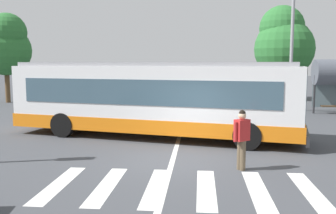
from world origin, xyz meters
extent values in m
plane|color=#424449|center=(0.00, 0.00, 0.00)|extent=(160.00, 160.00, 0.00)
cylinder|color=black|center=(2.98, 3.92, 0.50)|extent=(1.04, 0.52, 1.00)
cylinder|color=black|center=(2.46, 1.63, 0.50)|extent=(1.04, 0.52, 1.00)
cylinder|color=black|center=(-4.28, 5.58, 0.50)|extent=(1.04, 0.52, 1.00)
cylinder|color=black|center=(-4.80, 3.29, 0.50)|extent=(1.04, 0.52, 1.00)
cube|color=white|center=(-1.14, 3.66, 1.62)|extent=(11.91, 5.08, 2.55)
cube|color=orange|center=(-1.14, 3.66, 0.62)|extent=(12.03, 5.13, 0.55)
cube|color=#3D5666|center=(-1.14, 3.66, 1.93)|extent=(10.56, 4.82, 0.96)
cube|color=#3D5666|center=(4.54, 2.36, 1.83)|extent=(0.54, 2.20, 1.63)
cube|color=black|center=(4.54, 2.36, 2.72)|extent=(0.49, 1.90, 0.28)
cube|color=#99999E|center=(-1.14, 3.66, 2.98)|extent=(11.41, 4.78, 0.16)
cube|color=#28282B|center=(4.65, 2.33, 0.43)|extent=(0.69, 2.51, 0.36)
cylinder|color=brown|center=(1.95, -0.78, 0.42)|extent=(0.16, 0.16, 0.85)
cylinder|color=brown|center=(2.03, -0.88, 0.42)|extent=(0.16, 0.16, 0.85)
cube|color=#B22323|center=(1.99, -0.83, 1.15)|extent=(0.48, 0.45, 0.60)
cylinder|color=#B22323|center=(1.80, -0.98, 1.12)|extent=(0.10, 0.10, 0.55)
cylinder|color=#B22323|center=(2.18, -0.69, 1.12)|extent=(0.10, 0.10, 0.55)
sphere|color=tan|center=(1.99, -0.83, 1.56)|extent=(0.22, 0.22, 0.22)
sphere|color=black|center=(1.99, -0.83, 1.63)|extent=(0.19, 0.19, 0.19)
cylinder|color=black|center=(-5.89, 16.84, 0.32)|extent=(0.24, 0.65, 0.64)
cylinder|color=black|center=(-4.22, 16.95, 0.32)|extent=(0.24, 0.65, 0.64)
cylinder|color=black|center=(-5.71, 14.06, 0.32)|extent=(0.24, 0.65, 0.64)
cylinder|color=black|center=(-4.04, 14.16, 0.32)|extent=(0.24, 0.65, 0.64)
cube|color=black|center=(-4.97, 15.50, 0.64)|extent=(2.10, 4.61, 0.52)
cube|color=#3D5666|center=(-4.96, 15.41, 1.12)|extent=(1.73, 2.26, 0.44)
cube|color=black|center=(-4.96, 15.41, 1.30)|extent=(1.65, 2.07, 0.09)
cylinder|color=black|center=(-3.12, 17.27, 0.32)|extent=(0.20, 0.64, 0.64)
cylinder|color=black|center=(-1.44, 17.27, 0.32)|extent=(0.20, 0.64, 0.64)
cylinder|color=black|center=(-3.11, 14.48, 0.32)|extent=(0.20, 0.64, 0.64)
cylinder|color=black|center=(-1.43, 14.48, 0.32)|extent=(0.20, 0.64, 0.64)
cube|color=#38383D|center=(-2.27, 15.88, 0.64)|extent=(1.83, 4.51, 0.52)
cube|color=#3D5666|center=(-2.27, 15.79, 1.12)|extent=(1.61, 2.17, 0.44)
cube|color=#38383D|center=(-2.27, 15.79, 1.30)|extent=(1.54, 1.99, 0.09)
cylinder|color=black|center=(-0.55, 17.05, 0.32)|extent=(0.25, 0.65, 0.64)
cylinder|color=black|center=(1.12, 17.18, 0.32)|extent=(0.25, 0.65, 0.64)
cylinder|color=black|center=(-0.34, 14.27, 0.32)|extent=(0.25, 0.65, 0.64)
cylinder|color=black|center=(1.33, 14.40, 0.32)|extent=(0.25, 0.65, 0.64)
cube|color=#196B70|center=(0.39, 15.72, 0.64)|extent=(2.16, 4.63, 0.52)
cube|color=#3D5666|center=(0.40, 15.63, 1.12)|extent=(1.76, 2.28, 0.44)
cube|color=#196B70|center=(0.40, 15.63, 1.30)|extent=(1.68, 2.09, 0.09)
cylinder|color=black|center=(2.12, 16.91, 0.32)|extent=(0.23, 0.65, 0.64)
cylinder|color=black|center=(3.79, 16.99, 0.32)|extent=(0.23, 0.65, 0.64)
cylinder|color=black|center=(2.24, 14.13, 0.32)|extent=(0.23, 0.65, 0.64)
cylinder|color=black|center=(3.91, 14.20, 0.32)|extent=(0.23, 0.65, 0.64)
cube|color=#B7BABF|center=(3.01, 15.56, 0.64)|extent=(2.02, 4.58, 0.52)
cube|color=#3D5666|center=(3.02, 15.47, 1.12)|extent=(1.70, 2.23, 0.44)
cube|color=#B7BABF|center=(3.02, 15.47, 1.30)|extent=(1.62, 2.05, 0.09)
cylinder|color=black|center=(4.88, 16.68, 0.32)|extent=(0.22, 0.65, 0.64)
cylinder|color=black|center=(6.55, 16.73, 0.32)|extent=(0.22, 0.65, 0.64)
cylinder|color=black|center=(4.96, 13.89, 0.32)|extent=(0.22, 0.65, 0.64)
cylinder|color=black|center=(6.63, 13.94, 0.32)|extent=(0.22, 0.65, 0.64)
cube|color=#C6B793|center=(5.75, 15.31, 0.64)|extent=(1.95, 4.55, 0.52)
cube|color=#3D5666|center=(5.76, 15.22, 1.12)|extent=(1.66, 2.20, 0.44)
cube|color=#C6B793|center=(5.76, 15.22, 1.30)|extent=(1.58, 2.02, 0.09)
cylinder|color=#28282B|center=(7.65, 11.60, 1.15)|extent=(0.12, 0.12, 2.30)
cylinder|color=#939399|center=(6.44, 12.58, 5.18)|extent=(0.20, 0.20, 10.36)
cylinder|color=brown|center=(-13.98, 15.96, 1.33)|extent=(0.36, 0.36, 2.66)
sphere|color=#2D7033|center=(-13.98, 15.96, 3.99)|extent=(3.82, 3.82, 3.82)
sphere|color=#2D7033|center=(-13.63, 15.67, 5.33)|extent=(2.86, 2.86, 2.86)
cylinder|color=brown|center=(7.58, 19.90, 1.25)|extent=(0.36, 0.36, 2.49)
sphere|color=#2D7033|center=(7.58, 19.90, 4.18)|extent=(4.83, 4.83, 4.83)
sphere|color=#2D7033|center=(7.37, 20.05, 5.87)|extent=(3.62, 3.62, 3.62)
cube|color=silver|center=(-2.70, -2.51, 0.00)|extent=(0.45, 2.94, 0.01)
cube|color=silver|center=(-1.48, -2.51, 0.00)|extent=(0.45, 2.94, 0.01)
cube|color=silver|center=(-0.25, -2.51, 0.00)|extent=(0.45, 2.94, 0.01)
cube|color=silver|center=(0.98, -2.51, 0.00)|extent=(0.45, 2.94, 0.01)
cube|color=silver|center=(2.21, -2.51, 0.00)|extent=(0.45, 2.94, 0.01)
cube|color=silver|center=(3.43, -2.51, 0.00)|extent=(0.45, 2.94, 0.01)
cube|color=silver|center=(-0.03, 2.00, 0.00)|extent=(0.16, 24.00, 0.01)
camera|label=1|loc=(0.81, -11.20, 3.02)|focal=39.46mm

